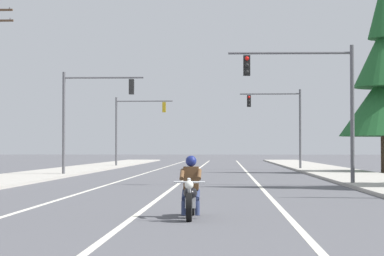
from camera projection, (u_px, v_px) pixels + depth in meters
lane_stripe_center at (194, 172)px, 51.26m from camera, size 0.16×100.00×0.01m
lane_stripe_left at (149, 172)px, 51.40m from camera, size 0.16×100.00×0.01m
lane_stripe_right at (247, 172)px, 51.09m from camera, size 0.16×100.00×0.01m
sidewalk_kerb_right at (345, 174)px, 45.84m from camera, size 4.40×110.00×0.14m
sidewalk_kerb_left at (48, 173)px, 46.67m from camera, size 4.40×110.00×0.14m
motorcycle_with_rider at (191, 193)px, 17.42m from camera, size 0.70×2.19×1.46m
traffic_signal_near_right at (316, 92)px, 32.78m from camera, size 5.54×0.44×6.20m
traffic_signal_near_left at (87, 107)px, 44.24m from camera, size 4.85×0.37×6.20m
traffic_signal_mid_right at (283, 117)px, 57.21m from camera, size 4.71×0.37×6.20m
traffic_signal_mid_left at (133, 121)px, 66.04m from camera, size 5.11×0.37×6.20m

